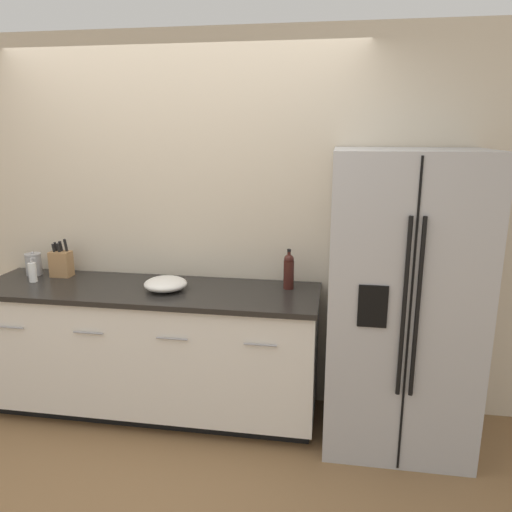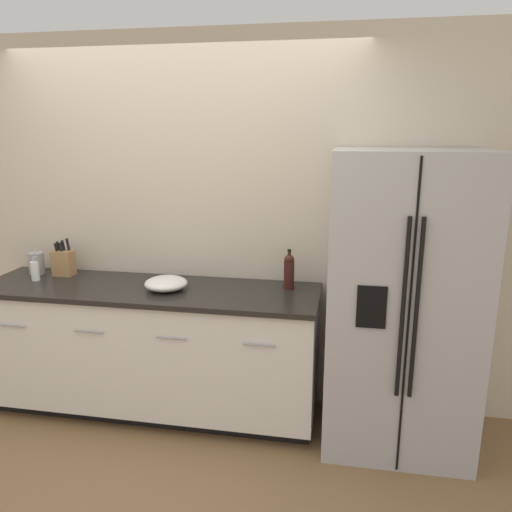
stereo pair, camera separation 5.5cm
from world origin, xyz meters
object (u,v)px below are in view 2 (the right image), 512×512
at_px(knife_block, 63,262).
at_px(mixing_bowl, 166,283).
at_px(soap_dispenser, 35,271).
at_px(steel_canister, 36,263).
at_px(wine_bottle, 289,271).
at_px(refrigerator, 402,304).

relative_size(knife_block, mixing_bowl, 0.97).
bearing_deg(soap_dispenser, steel_canister, 120.30).
distance_m(steel_canister, mixing_bowl, 1.09).
height_order(soap_dispenser, steel_canister, same).
distance_m(knife_block, mixing_bowl, 0.87).
distance_m(knife_block, wine_bottle, 1.65).
height_order(steel_canister, mixing_bowl, steel_canister).
bearing_deg(mixing_bowl, steel_canister, 169.94).
xyz_separation_m(refrigerator, soap_dispenser, (-2.49, 0.04, 0.07)).
height_order(refrigerator, mixing_bowl, refrigerator).
bearing_deg(knife_block, steel_canister, 179.18).
height_order(refrigerator, steel_canister, refrigerator).
height_order(wine_bottle, steel_canister, wine_bottle).
height_order(knife_block, steel_canister, knife_block).
xyz_separation_m(steel_canister, mixing_bowl, (1.07, -0.19, -0.04)).
bearing_deg(refrigerator, soap_dispenser, 179.08).
xyz_separation_m(wine_bottle, mixing_bowl, (-0.80, -0.17, -0.08)).
height_order(wine_bottle, mixing_bowl, wine_bottle).
relative_size(soap_dispenser, mixing_bowl, 0.62).
distance_m(soap_dispenser, steel_canister, 0.18).
bearing_deg(wine_bottle, soap_dispenser, -175.58).
height_order(refrigerator, soap_dispenser, refrigerator).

